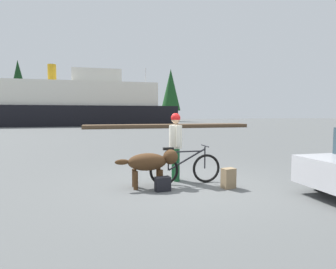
{
  "coord_description": "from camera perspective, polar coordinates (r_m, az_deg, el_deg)",
  "views": [
    {
      "loc": [
        -1.99,
        -5.9,
        1.64
      ],
      "look_at": [
        -0.01,
        1.83,
        1.04
      ],
      "focal_mm": 29.66,
      "sensor_mm": 36.0,
      "label": 1
    }
  ],
  "objects": [
    {
      "name": "pine_tree_center",
      "position": [
        57.24,
        -12.03,
        8.96
      ],
      "size": [
        3.52,
        3.52,
        10.49
      ],
      "color": "#4C331E",
      "rests_on": "ground_plane"
    },
    {
      "name": "backpack",
      "position": [
        6.32,
        12.31,
        -8.77
      ],
      "size": [
        0.32,
        0.26,
        0.44
      ],
      "primitive_type": "cube",
      "rotation": [
        0.0,
        0.0,
        0.22
      ],
      "color": "#8C7251",
      "rests_on": "ground_plane"
    },
    {
      "name": "ground_plane",
      "position": [
        6.44,
        4.19,
        -10.44
      ],
      "size": [
        160.0,
        160.0,
        0.0
      ],
      "primitive_type": "plane",
      "color": "#595B5B"
    },
    {
      "name": "person_cyclist",
      "position": [
        6.78,
        1.58,
        -1.23
      ],
      "size": [
        0.32,
        0.53,
        1.65
      ],
      "color": "#19592D",
      "rests_on": "ground_plane"
    },
    {
      "name": "pine_tree_far_right",
      "position": [
        58.98,
        0.57,
        9.13
      ],
      "size": [
        4.14,
        4.14,
        10.96
      ],
      "color": "#4C331E",
      "rests_on": "ground_plane"
    },
    {
      "name": "pine_tree_far_left",
      "position": [
        61.18,
        -28.39,
        9.18
      ],
      "size": [
        3.94,
        3.94,
        11.86
      ],
      "color": "#4C331E",
      "rests_on": "ground_plane"
    },
    {
      "name": "ferry_boat",
      "position": [
        40.93,
        -17.88,
        5.83
      ],
      "size": [
        26.95,
        7.87,
        8.3
      ],
      "color": "black",
      "rests_on": "ground_plane"
    },
    {
      "name": "dock_pier",
      "position": [
        32.53,
        -0.08,
        1.77
      ],
      "size": [
        19.21,
        2.65,
        0.4
      ],
      "primitive_type": "cube",
      "color": "brown",
      "rests_on": "ground_plane"
    },
    {
      "name": "bicycle",
      "position": [
        6.51,
        3.51,
        -6.91
      ],
      "size": [
        1.71,
        0.44,
        0.89
      ],
      "color": "black",
      "rests_on": "ground_plane"
    },
    {
      "name": "handbag_pannier",
      "position": [
        5.97,
        -1.1,
        -10.11
      ],
      "size": [
        0.34,
        0.22,
        0.3
      ],
      "primitive_type": "cube",
      "rotation": [
        0.0,
        0.0,
        0.13
      ],
      "color": "black",
      "rests_on": "ground_plane"
    },
    {
      "name": "sailboat_moored",
      "position": [
        41.21,
        -4.58,
        2.69
      ],
      "size": [
        7.78,
        2.18,
        8.3
      ],
      "color": "navy",
      "rests_on": "ground_plane"
    },
    {
      "name": "dog",
      "position": [
        6.2,
        -3.48,
        -5.7
      ],
      "size": [
        1.42,
        0.45,
        0.83
      ],
      "color": "#472D19",
      "rests_on": "ground_plane"
    }
  ]
}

